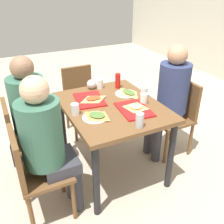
% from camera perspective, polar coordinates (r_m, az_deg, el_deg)
% --- Properties ---
extents(ground_plane, '(10.00, 10.00, 0.02)m').
position_cam_1_polar(ground_plane, '(2.82, 0.00, -12.59)').
color(ground_plane, '#B7A893').
extents(main_table, '(1.06, 0.87, 0.76)m').
position_cam_1_polar(main_table, '(2.43, 0.00, -0.58)').
color(main_table, brown).
rests_on(main_table, ground_plane).
extents(chair_near_left, '(0.40, 0.40, 0.84)m').
position_cam_1_polar(chair_near_left, '(2.56, -19.49, -5.16)').
color(chair_near_left, brown).
rests_on(chair_near_left, ground_plane).
extents(chair_near_right, '(0.40, 0.40, 0.84)m').
position_cam_1_polar(chair_near_right, '(2.13, -17.27, -12.34)').
color(chair_near_right, brown).
rests_on(chair_near_right, ground_plane).
extents(chair_far_side, '(0.40, 0.40, 0.84)m').
position_cam_1_polar(chair_far_side, '(2.92, 14.53, -0.05)').
color(chair_far_side, brown).
rests_on(chair_far_side, ground_plane).
extents(chair_left_end, '(0.40, 0.40, 0.84)m').
position_cam_1_polar(chair_left_end, '(3.27, -7.11, 3.75)').
color(chair_left_end, brown).
rests_on(chair_left_end, ground_plane).
extents(person_in_red, '(0.32, 0.42, 1.25)m').
position_cam_1_polar(person_in_red, '(2.45, -17.20, 0.37)').
color(person_in_red, '#383842').
rests_on(person_in_red, ground_plane).
extents(person_in_brown_jacket, '(0.32, 0.42, 1.25)m').
position_cam_1_polar(person_in_brown_jacket, '(2.00, -14.33, -5.99)').
color(person_in_brown_jacket, '#383842').
rests_on(person_in_brown_jacket, ground_plane).
extents(person_far_side, '(0.32, 0.42, 1.25)m').
position_cam_1_polar(person_far_side, '(2.74, 12.88, 3.89)').
color(person_far_side, '#383842').
rests_on(person_far_side, ground_plane).
extents(tray_red_near, '(0.39, 0.31, 0.02)m').
position_cam_1_polar(tray_red_near, '(2.48, -5.05, 2.80)').
color(tray_red_near, red).
rests_on(tray_red_near, main_table).
extents(tray_red_far, '(0.38, 0.29, 0.02)m').
position_cam_1_polar(tray_red_far, '(2.29, 4.97, 0.57)').
color(tray_red_far, red).
rests_on(tray_red_far, main_table).
extents(paper_plate_center, '(0.22, 0.22, 0.01)m').
position_cam_1_polar(paper_plate_center, '(2.61, 3.16, 4.12)').
color(paper_plate_center, white).
rests_on(paper_plate_center, main_table).
extents(paper_plate_near_edge, '(0.22, 0.22, 0.01)m').
position_cam_1_polar(paper_plate_near_edge, '(2.17, -3.80, -1.22)').
color(paper_plate_near_edge, white).
rests_on(paper_plate_near_edge, main_table).
extents(pizza_slice_a, '(0.18, 0.23, 0.02)m').
position_cam_1_polar(pizza_slice_a, '(2.46, -4.21, 3.03)').
color(pizza_slice_a, '#DBAD60').
rests_on(pizza_slice_a, tray_red_near).
extents(pizza_slice_b, '(0.24, 0.24, 0.02)m').
position_cam_1_polar(pizza_slice_b, '(2.31, 5.32, 1.20)').
color(pizza_slice_b, '#DBAD60').
rests_on(pizza_slice_b, tray_red_far).
extents(pizza_slice_c, '(0.24, 0.15, 0.02)m').
position_cam_1_polar(pizza_slice_c, '(2.61, 3.78, 4.37)').
color(pizza_slice_c, '#DBAD60').
rests_on(pizza_slice_c, paper_plate_center).
extents(pizza_slice_d, '(0.26, 0.24, 0.02)m').
position_cam_1_polar(pizza_slice_d, '(2.17, -3.39, -0.77)').
color(pizza_slice_d, '#C68C47').
rests_on(pizza_slice_d, paper_plate_near_edge).
extents(plastic_cup_a, '(0.07, 0.07, 0.10)m').
position_cam_1_polar(plastic_cup_a, '(2.55, 7.20, 4.47)').
color(plastic_cup_a, white).
rests_on(plastic_cup_a, main_table).
extents(plastic_cup_b, '(0.07, 0.07, 0.10)m').
position_cam_1_polar(plastic_cup_b, '(2.22, -8.26, 0.61)').
color(plastic_cup_b, white).
rests_on(plastic_cup_b, main_table).
extents(plastic_cup_c, '(0.07, 0.07, 0.10)m').
position_cam_1_polar(plastic_cup_c, '(2.74, -2.71, 6.37)').
color(plastic_cup_c, white).
rests_on(plastic_cup_c, main_table).
extents(plastic_cup_d, '(0.07, 0.07, 0.10)m').
position_cam_1_polar(plastic_cup_d, '(2.41, 7.16, 2.98)').
color(plastic_cup_d, white).
rests_on(plastic_cup_d, main_table).
extents(soda_can, '(0.07, 0.07, 0.12)m').
position_cam_1_polar(soda_can, '(2.02, 6.21, -1.84)').
color(soda_can, '#B7BCC6').
rests_on(soda_can, main_table).
extents(condiment_bottle, '(0.06, 0.06, 0.16)m').
position_cam_1_polar(condiment_bottle, '(2.73, 1.31, 7.00)').
color(condiment_bottle, red).
rests_on(condiment_bottle, main_table).
extents(foil_bundle, '(0.10, 0.10, 0.10)m').
position_cam_1_polar(foil_bundle, '(2.73, -4.61, 6.24)').
color(foil_bundle, silver).
rests_on(foil_bundle, main_table).
extents(handbag, '(0.35, 0.22, 0.28)m').
position_cam_1_polar(handbag, '(3.04, -19.75, -7.45)').
color(handbag, black).
rests_on(handbag, ground_plane).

